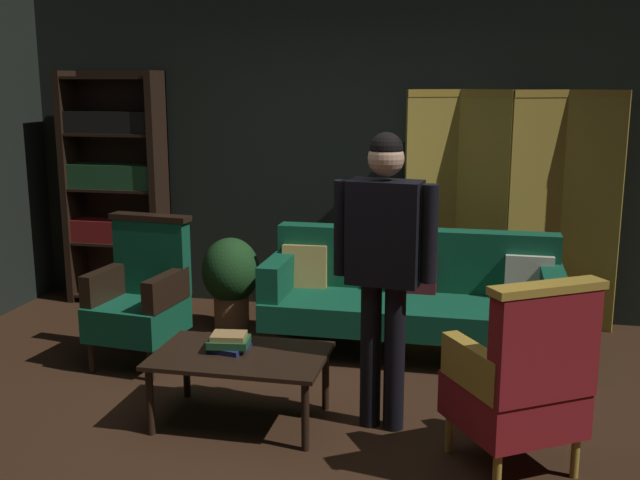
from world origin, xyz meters
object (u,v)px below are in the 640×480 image
object	(u,v)px
velvet_couch	(412,291)
coffee_table	(240,361)
book_navy_cloth	(229,348)
book_tan_leather	(229,336)
armchair_gilt_accent	(522,381)
book_green_cloth	(229,342)
standing_figure	(384,255)
bookshelf	(116,184)
armchair_wing_left	(141,295)
folding_screen	(509,205)
potted_plant	(231,277)

from	to	relation	value
velvet_couch	coffee_table	xyz separation A→B (m)	(-0.86, -1.42, -0.08)
book_navy_cloth	book_tan_leather	xyz separation A→B (m)	(0.00, 0.00, 0.07)
armchair_gilt_accent	book_green_cloth	size ratio (longest dim) A/B	4.45
coffee_table	standing_figure	distance (m)	1.05
bookshelf	armchair_wing_left	size ratio (longest dim) A/B	1.97
book_navy_cloth	book_green_cloth	xyz separation A→B (m)	(-0.00, 0.00, 0.04)
folding_screen	book_tan_leather	bearing A→B (deg)	-126.62
coffee_table	armchair_wing_left	xyz separation A→B (m)	(-0.98, 0.78, 0.12)
potted_plant	book_tan_leather	bearing A→B (deg)	-71.60
standing_figure	book_navy_cloth	bearing A→B (deg)	-175.50
book_navy_cloth	armchair_wing_left	bearing A→B (deg)	140.64
folding_screen	coffee_table	xyz separation A→B (m)	(-1.55, -2.23, -0.61)
armchair_gilt_accent	potted_plant	xyz separation A→B (m)	(-2.17, 1.84, -0.06)
coffee_table	potted_plant	bearing A→B (deg)	110.57
bookshelf	velvet_couch	bearing A→B (deg)	-15.33
book_tan_leather	bookshelf	bearing A→B (deg)	129.75
bookshelf	standing_figure	distance (m)	3.35
velvet_couch	potted_plant	distance (m)	1.47
bookshelf	potted_plant	distance (m)	1.50
armchair_wing_left	potted_plant	xyz separation A→B (m)	(0.38, 0.82, -0.06)
armchair_gilt_accent	standing_figure	distance (m)	0.99
velvet_couch	book_tan_leather	size ratio (longest dim) A/B	10.80
armchair_wing_left	coffee_table	bearing A→B (deg)	-38.47
armchair_wing_left	book_tan_leather	xyz separation A→B (m)	(0.90, -0.74, 0.02)
book_green_cloth	armchair_wing_left	bearing A→B (deg)	140.64
velvet_couch	potted_plant	size ratio (longest dim) A/B	2.82
standing_figure	coffee_table	bearing A→B (deg)	-172.14
armchair_wing_left	potted_plant	size ratio (longest dim) A/B	1.38
folding_screen	velvet_couch	xyz separation A→B (m)	(-0.69, -0.82, -0.53)
coffee_table	bookshelf	bearing A→B (deg)	130.48
velvet_couch	standing_figure	xyz separation A→B (m)	(-0.04, -1.30, 0.57)
velvet_couch	folding_screen	bearing A→B (deg)	49.88
armchair_wing_left	potted_plant	distance (m)	0.90
coffee_table	book_navy_cloth	xyz separation A→B (m)	(-0.08, 0.04, 0.06)
coffee_table	book_navy_cloth	bearing A→B (deg)	152.91
potted_plant	armchair_gilt_accent	bearing A→B (deg)	-40.37
folding_screen	armchair_wing_left	xyz separation A→B (m)	(-2.53, -1.45, -0.50)
velvet_couch	coffee_table	distance (m)	1.66
bookshelf	book_green_cloth	xyz separation A→B (m)	(1.76, -2.12, -0.60)
bookshelf	book_navy_cloth	xyz separation A→B (m)	(1.76, -2.12, -0.63)
standing_figure	book_navy_cloth	size ratio (longest dim) A/B	8.55
bookshelf	potted_plant	bearing A→B (deg)	-24.30
velvet_couch	book_tan_leather	distance (m)	1.67
armchair_gilt_accent	armchair_wing_left	size ratio (longest dim) A/B	1.00
armchair_gilt_accent	potted_plant	bearing A→B (deg)	139.63
standing_figure	book_navy_cloth	distance (m)	1.08
folding_screen	armchair_wing_left	distance (m)	2.96
potted_plant	book_tan_leather	size ratio (longest dim) A/B	3.83
standing_figure	potted_plant	world-z (taller)	standing_figure
potted_plant	standing_figure	bearing A→B (deg)	-46.38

